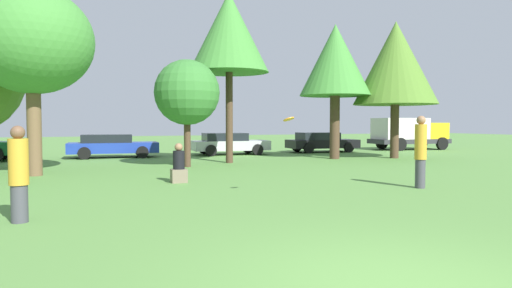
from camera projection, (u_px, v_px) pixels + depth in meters
person_thrower at (19, 173)px, 7.76m from camera, size 0.33×0.33×1.70m
person_catcher at (421, 151)px, 11.92m from camera, size 0.31×0.31×1.94m
frisbee at (289, 119)px, 10.18m from camera, size 0.27×0.25×0.14m
bystander_sitting at (179, 166)px, 13.05m from camera, size 0.45×0.38×1.16m
tree_2 at (32, 42)px, 14.60m from camera, size 3.91×3.91×6.20m
tree_3 at (187, 93)px, 17.67m from camera, size 2.60×2.60×4.27m
tree_4 at (229, 33)px, 19.40m from camera, size 3.49×3.49×7.46m
tree_5 at (335, 61)px, 21.72m from camera, size 3.48×3.48×6.57m
tree_6 at (396, 64)px, 22.13m from camera, size 4.12×4.12×6.80m
parked_car_blue at (112, 145)px, 22.64m from camera, size 4.48×2.11×1.18m
parked_car_silver at (229, 143)px, 24.77m from camera, size 4.30×2.16×1.21m
parked_car_black at (321, 142)px, 27.01m from camera, size 4.34×2.08×1.20m
delivery_truck_yellow at (409, 132)px, 29.63m from camera, size 5.33×2.46×2.09m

